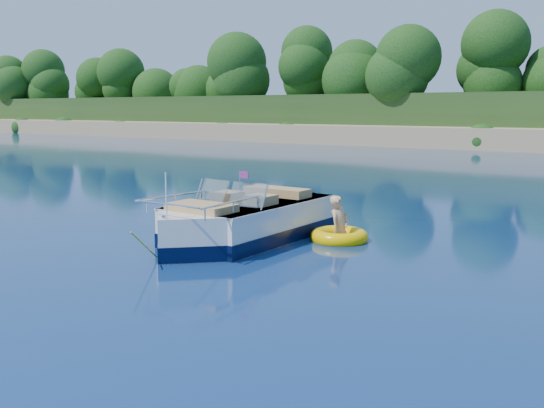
% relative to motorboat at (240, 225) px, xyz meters
% --- Properties ---
extents(ground, '(160.00, 160.00, 0.00)m').
position_rel_motorboat_xyz_m(ground, '(1.34, -2.68, -0.37)').
color(ground, '#0A2346').
rests_on(ground, ground).
extents(motorboat, '(2.09, 5.72, 1.90)m').
position_rel_motorboat_xyz_m(motorboat, '(0.00, 0.00, 0.00)').
color(motorboat, white).
rests_on(motorboat, ground).
extents(tow_tube, '(1.49, 1.49, 0.33)m').
position_rel_motorboat_xyz_m(tow_tube, '(1.71, 1.29, -0.28)').
color(tow_tube, '#FFC200').
rests_on(tow_tube, ground).
extents(boy, '(0.41, 0.82, 1.56)m').
position_rel_motorboat_xyz_m(boy, '(1.72, 1.31, -0.37)').
color(boy, '#E0AA75').
rests_on(boy, ground).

